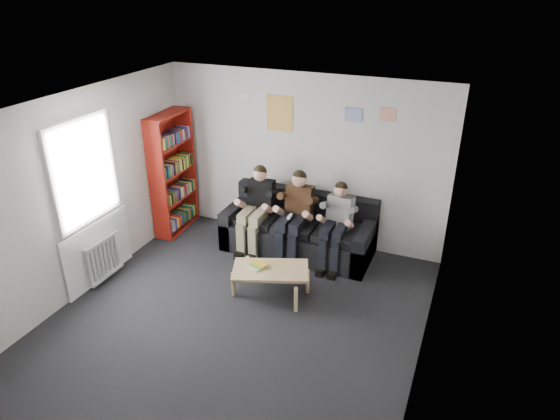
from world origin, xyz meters
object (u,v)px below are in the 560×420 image
(person_middle, at_px, (295,216))
(person_left, at_px, (256,210))
(bookshelf, at_px, (173,173))
(sofa, at_px, (299,231))
(coffee_table, at_px, (271,272))
(person_right, at_px, (336,226))

(person_middle, bearing_deg, person_left, 178.17)
(bookshelf, height_order, person_left, bookshelf)
(sofa, bearing_deg, coffee_table, -86.71)
(coffee_table, distance_m, person_left, 1.34)
(person_right, bearing_deg, person_left, -172.35)
(bookshelf, relative_size, person_right, 1.58)
(coffee_table, xyz_separation_m, person_middle, (-0.07, 1.08, 0.32))
(person_right, bearing_deg, bookshelf, -174.32)
(sofa, height_order, bookshelf, bookshelf)
(coffee_table, bearing_deg, sofa, 93.29)
(sofa, distance_m, person_middle, 0.41)
(bookshelf, relative_size, coffee_table, 2.00)
(person_left, bearing_deg, coffee_table, -62.78)
(bookshelf, height_order, coffee_table, bookshelf)
(bookshelf, bearing_deg, sofa, -0.71)
(person_left, height_order, person_right, person_left)
(bookshelf, bearing_deg, person_middle, -6.14)
(person_right, bearing_deg, coffee_table, -110.32)
(sofa, bearing_deg, person_right, -17.35)
(bookshelf, bearing_deg, coffee_table, -31.18)
(person_middle, bearing_deg, sofa, 88.27)
(coffee_table, height_order, person_left, person_left)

